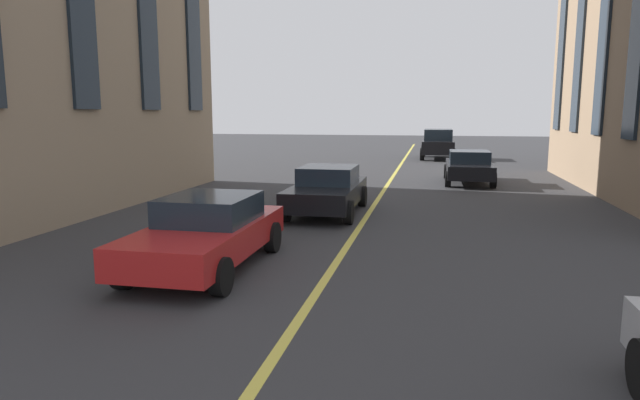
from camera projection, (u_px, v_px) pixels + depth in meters
The scene contains 5 objects.
lane_centre_line at pixel (351, 240), 12.83m from camera, with size 80.00×0.16×0.01m.
car_black_far at pixel (327, 189), 16.16m from camera, with size 4.40×1.95×1.37m.
car_black_near at pixel (469, 166), 23.06m from camera, with size 4.40×1.95×1.37m.
car_black_parked_b at pixel (438, 144), 35.25m from camera, with size 4.70×2.14×1.88m.
car_red_parked_a at pixel (207, 232), 10.46m from camera, with size 4.40×1.95×1.37m.
Camera 1 is at (7.59, -1.82, 2.94)m, focal length 30.98 mm.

